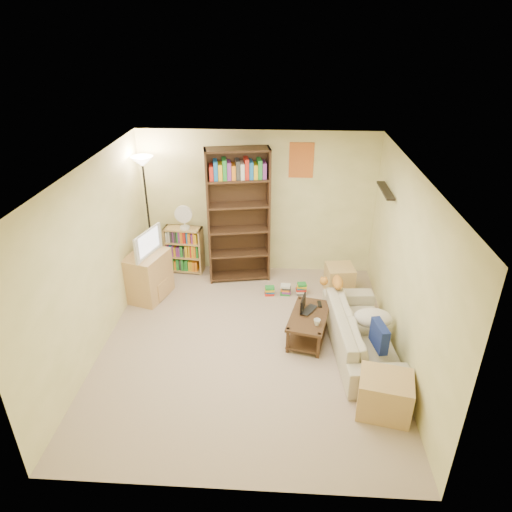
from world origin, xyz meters
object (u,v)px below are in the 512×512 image
coffee_table (308,323)px  side_table (339,280)px  short_bookshelf (184,250)px  tall_bookshelf (238,214)px  mug (317,322)px  sofa (362,333)px  television (144,242)px  tv_stand (148,276)px  laptop (312,311)px  end_cabinet (385,395)px  tabby_cat (335,282)px  floor_lamp (145,183)px  desk_fan (184,217)px

coffee_table → side_table: side_table is taller
coffee_table → short_bookshelf: size_ratio=1.15×
side_table → tall_bookshelf: bearing=166.2°
mug → tall_bookshelf: 2.40m
sofa → television: television is taller
coffee_table → tv_stand: (-2.54, 0.98, 0.13)m
laptop → end_cabinet: bearing=-120.0°
side_table → end_cabinet: size_ratio=0.84×
sofa → coffee_table: 0.74m
laptop → tabby_cat: bearing=-8.0°
laptop → television: size_ratio=0.50×
television → short_bookshelf: 1.12m
television → floor_lamp: bearing=24.8°
short_bookshelf → side_table: size_ratio=1.71×
tv_stand → television: size_ratio=1.07×
short_bookshelf → desk_fan: desk_fan is taller
tabby_cat → mug: (-0.30, -0.73, -0.20)m
sofa → floor_lamp: (-3.35, 1.87, 1.43)m
sofa → television: size_ratio=2.78×
mug → tabby_cat: bearing=68.1°
tabby_cat → end_cabinet: (0.42, -1.84, -0.40)m
tall_bookshelf → sofa: bearing=-56.2°
side_table → end_cabinet: 2.61m
desk_fan → side_table: bearing=-11.9°
laptop → side_table: side_table is taller
desk_fan → tall_bookshelf: bearing=-8.5°
floor_lamp → television: bearing=-81.6°
tall_bookshelf → short_bookshelf: size_ratio=2.71×
mug → desk_fan: size_ratio=0.29×
tv_stand → side_table: bearing=21.7°
laptop → television: television is taller
tabby_cat → coffee_table: size_ratio=0.46×
laptop → side_table: 1.30m
sofa → coffee_table: sofa is taller
television → end_cabinet: television is taller
sofa → short_bookshelf: size_ratio=2.37×
coffee_table → desk_fan: bearing=151.8°
coffee_table → end_cabinet: bearing=-45.8°
coffee_table → side_table: size_ratio=1.97×
tabby_cat → side_table: 0.87m
short_bookshelf → sofa: bearing=-30.8°
mug → short_bookshelf: short_bookshelf is taller
laptop → mug: 0.31m
sofa → tabby_cat: bearing=18.6°
tv_stand → short_bookshelf: short_bookshelf is taller
tabby_cat → mug: size_ratio=3.64×
end_cabinet → television: bearing=145.5°
end_cabinet → mug: bearing=122.9°
side_table → tv_stand: bearing=-174.7°
television → short_bookshelf: size_ratio=0.85×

